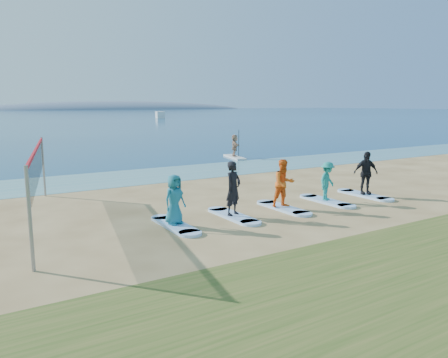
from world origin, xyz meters
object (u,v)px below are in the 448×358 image
paddleboarder (235,145)px  student_1 (233,188)px  surfboard_0 (175,225)px  boat_offshore_b (160,118)px  student_4 (366,173)px  surfboard_1 (233,216)px  student_0 (174,199)px  surfboard_3 (327,201)px  student_2 (284,183)px  paddleboard (235,157)px  surfboard_4 (364,195)px  surfboard_2 (283,208)px  volleyball_net (37,165)px  student_3 (327,181)px

paddleboarder → student_1: bearing=170.6°
surfboard_0 → boat_offshore_b: bearing=66.7°
student_4 → paddleboarder: bearing=101.7°
boat_offshore_b → surfboard_1: bearing=-94.3°
surfboard_0 → student_0: bearing=180.0°
surfboard_0 → student_4: bearing=0.0°
student_0 → student_4: size_ratio=0.88×
student_4 → surfboard_0: bearing=-157.9°
boat_offshore_b → surfboard_3: size_ratio=3.00×
paddleboarder → student_2: bearing=177.4°
surfboard_0 → paddleboarder: bearing=50.8°
paddleboard → surfboard_4: 14.19m
student_0 → surfboard_4: student_0 is taller
surfboard_2 → surfboard_4: 4.43m
volleyball_net → surfboard_4: bearing=-12.5°
student_0 → surfboard_3: 6.69m
surfboard_4 → student_3: bearing=180.0°
volleyball_net → paddleboarder: 18.70m
surfboard_2 → surfboard_4: same height
student_4 → student_0: bearing=-157.9°
student_0 → volleyball_net: bearing=125.1°
student_1 → student_0: bearing=158.5°
surfboard_4 → paddleboarder: bearing=79.7°
volleyball_net → student_2: (7.96, -2.74, -0.93)m
student_3 → surfboard_2: bearing=158.0°
volleyball_net → surfboard_2: bearing=-19.0°
surfboard_1 → surfboard_4: 6.64m
volleyball_net → paddleboard: volleyball_net is taller
volleyball_net → surfboard_2: volleyball_net is taller
paddleboard → surfboard_2: bearing=-103.5°
boat_offshore_b → surfboard_3: 107.24m
surfboard_1 → student_1: bearing=0.0°
paddleboard → student_1: (-9.18, -13.96, 0.96)m
volleyball_net → surfboard_3: 10.70m
paddleboarder → boat_offshore_b: paddleboarder is taller
paddleboarder → surfboard_3: size_ratio=0.71×
volleyball_net → student_3: 10.59m
paddleboard → surfboard_2: (-6.97, -13.96, -0.01)m
student_2 → surfboard_2: bearing=0.0°
student_0 → surfboard_2: bearing=-17.1°
volleyball_net → student_3: volleyball_net is taller
volleyball_net → student_1: size_ratio=4.81×
surfboard_2 → boat_offshore_b: bearing=68.8°
volleyball_net → surfboard_1: bearing=-25.5°
paddleboard → boat_offshore_b: bearing=82.7°
paddleboard → student_4: 14.22m
surfboard_4 → paddleboard: bearing=79.7°
paddleboarder → surfboard_4: 14.21m
student_1 → student_3: (4.43, 0.00, -0.16)m
paddleboard → surfboard_3: paddleboard is taller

